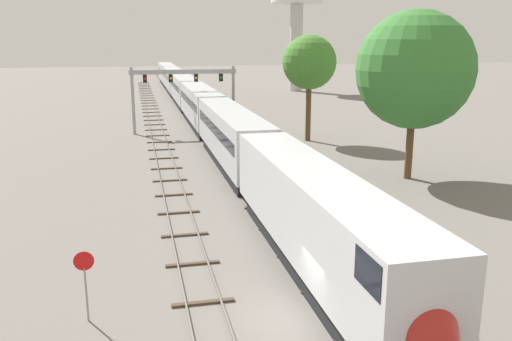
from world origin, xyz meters
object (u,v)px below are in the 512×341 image
object	(u,v)px
signal_gantry	(184,84)
stop_sign	(85,276)
trackside_tree_left	(309,63)
trackside_tree_mid	(415,70)
passenger_train	(191,96)

from	to	relation	value
signal_gantry	stop_sign	bearing A→B (deg)	-100.41
trackside_tree_left	trackside_tree_mid	size ratio (longest dim) A/B	0.86
stop_sign	trackside_tree_mid	bearing A→B (deg)	37.12
stop_sign	trackside_tree_left	size ratio (longest dim) A/B	0.26
passenger_train	trackside_tree_left	bearing A→B (deg)	-66.26
passenger_train	trackside_tree_mid	distance (m)	42.08
passenger_train	stop_sign	world-z (taller)	passenger_train
passenger_train	trackside_tree_left	size ratio (longest dim) A/B	11.72
trackside_tree_left	trackside_tree_mid	bearing A→B (deg)	-81.09
trackside_tree_left	stop_sign	bearing A→B (deg)	-120.49
signal_gantry	stop_sign	distance (m)	43.04
signal_gantry	trackside_tree_mid	world-z (taller)	trackside_tree_mid
signal_gantry	trackside_tree_mid	bearing A→B (deg)	-59.14
passenger_train	signal_gantry	size ratio (longest dim) A/B	10.70
passenger_train	trackside_tree_left	xyz separation A→B (m)	(10.04, -22.84, 5.58)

